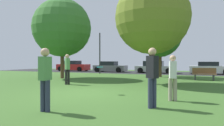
{
  "coord_description": "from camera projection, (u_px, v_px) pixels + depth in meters",
  "views": [
    {
      "loc": [
        4.26,
        -7.55,
        1.42
      ],
      "look_at": [
        0.0,
        3.01,
        1.29
      ],
      "focal_mm": 31.7,
      "sensor_mm": 36.0,
      "label": 1
    }
  ],
  "objects": [
    {
      "name": "parked_car_white",
      "position": [
        209.0,
        68.0,
        21.12
      ],
      "size": [
        4.06,
        2.11,
        1.32
      ],
      "color": "white",
      "rests_on": "ground_plane"
    },
    {
      "name": "ground_plane",
      "position": [
        86.0,
        93.0,
        8.61
      ],
      "size": [
        44.0,
        44.0,
        0.0
      ],
      "primitive_type": "plane",
      "color": "#3D6628"
    },
    {
      "name": "person_thrower",
      "position": [
        152.0,
        74.0,
        5.92
      ],
      "size": [
        0.39,
        0.36,
        1.81
      ],
      "rotation": [
        0.0,
        0.0,
        2.54
      ],
      "color": "#2D334C",
      "rests_on": "ground_plane"
    },
    {
      "name": "road_strip",
      "position": [
        153.0,
        73.0,
        23.45
      ],
      "size": [
        44.0,
        6.4,
        0.01
      ],
      "primitive_type": "cube",
      "color": "#28282B",
      "rests_on": "ground_plane"
    },
    {
      "name": "parked_car_silver",
      "position": [
        155.0,
        68.0,
        22.99
      ],
      "size": [
        4.5,
        2.06,
        1.4
      ],
      "color": "#B7B7BC",
      "rests_on": "ground_plane"
    },
    {
      "name": "oak_tree_center",
      "position": [
        62.0,
        28.0,
        16.01
      ],
      "size": [
        4.69,
        4.69,
        6.44
      ],
      "color": "brown",
      "rests_on": "ground_plane"
    },
    {
      "name": "person_catcher",
      "position": [
        67.0,
        68.0,
        11.81
      ],
      "size": [
        0.39,
        0.36,
        1.81
      ],
      "rotation": [
        0.0,
        0.0,
        -0.6
      ],
      "color": "black",
      "rests_on": "ground_plane"
    },
    {
      "name": "person_walking",
      "position": [
        45.0,
        76.0,
        5.49
      ],
      "size": [
        0.3,
        0.33,
        1.77
      ],
      "rotation": [
        0.0,
        0.0,
        1.6
      ],
      "color": "#2D334C",
      "rests_on": "ground_plane"
    },
    {
      "name": "parked_car_red",
      "position": [
        73.0,
        66.0,
        27.6
      ],
      "size": [
        4.45,
        2.07,
        1.44
      ],
      "color": "#B21E1E",
      "rests_on": "ground_plane"
    },
    {
      "name": "street_lamp_post",
      "position": [
        100.0,
        53.0,
        21.83
      ],
      "size": [
        0.14,
        0.14,
        4.5
      ],
      "primitive_type": "cylinder",
      "color": "#2D2D33",
      "rests_on": "ground_plane"
    },
    {
      "name": "frisbee_disc",
      "position": [
        100.0,
        67.0,
        8.54
      ],
      "size": [
        0.38,
        0.38,
        0.05
      ],
      "color": "#2DB2E0"
    },
    {
      "name": "park_bench",
      "position": [
        204.0,
        74.0,
        14.33
      ],
      "size": [
        1.6,
        0.45,
        0.9
      ],
      "rotation": [
        0.0,
        0.0,
        3.14
      ],
      "color": "brown",
      "rests_on": "ground_plane"
    },
    {
      "name": "birch_tree_lone",
      "position": [
        160.0,
        36.0,
        17.4
      ],
      "size": [
        3.8,
        3.8,
        5.54
      ],
      "color": "brown",
      "rests_on": "ground_plane"
    },
    {
      "name": "parked_car_grey",
      "position": [
        110.0,
        67.0,
        25.17
      ],
      "size": [
        4.13,
        1.95,
        1.35
      ],
      "color": "slate",
      "rests_on": "ground_plane"
    },
    {
      "name": "oak_tree_right",
      "position": [
        152.0,
        17.0,
        11.95
      ],
      "size": [
        4.5,
        4.5,
        6.32
      ],
      "color": "brown",
      "rests_on": "ground_plane"
    },
    {
      "name": "person_bystander",
      "position": [
        173.0,
        76.0,
        6.98
      ],
      "size": [
        0.3,
        0.36,
        1.62
      ],
      "rotation": [
        0.0,
        0.0,
        1.79
      ],
      "color": "gray",
      "rests_on": "ground_plane"
    }
  ]
}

